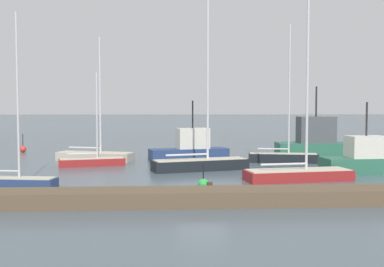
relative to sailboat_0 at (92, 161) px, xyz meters
name	(u,v)px	position (x,y,z in m)	size (l,w,h in m)	color
ground_plane	(202,184)	(6.89, -7.89, -0.35)	(600.00, 600.00, 0.00)	#4C5B66
dock_pier	(212,197)	(6.89, -12.73, -0.03)	(25.82, 1.99, 0.75)	brown
sailboat_0	(92,161)	(0.00, 0.00, 0.00)	(4.53, 2.11, 6.37)	maroon
sailboat_1	(298,172)	(12.18, -6.95, 0.10)	(5.98, 2.54, 9.96)	maroon
sailboat_2	(283,155)	(13.49, 1.20, 0.16)	(5.06, 2.06, 9.92)	black
sailboat_3	(13,180)	(-2.47, -8.43, 0.07)	(4.40, 1.68, 8.54)	navy
sailboat_5	(95,155)	(-0.29, 3.10, 0.11)	(5.96, 3.17, 9.18)	#BCB29E
sailboat_6	(201,161)	(7.20, -2.57, 0.21)	(6.31, 3.13, 11.69)	black
fishing_boat_0	(369,160)	(17.33, -4.26, 0.45)	(5.93, 2.27, 4.29)	#2D6B51
fishing_boat_1	(190,149)	(6.85, 3.02, 0.52)	(6.17, 3.10, 4.50)	navy
fishing_boat_2	(318,142)	(17.63, 5.72, 0.82)	(7.21, 2.88, 5.72)	#2D6B51
channel_buoy_0	(23,149)	(-7.78, 10.08, -0.05)	(0.57, 0.57, 1.62)	red
channel_buoy_1	(203,184)	(6.81, -9.43, -0.07)	(0.53, 0.53, 1.26)	green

